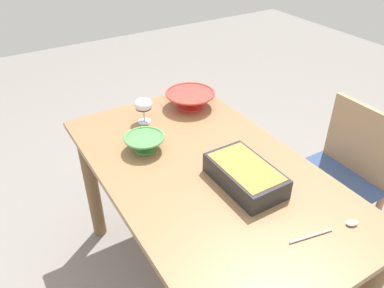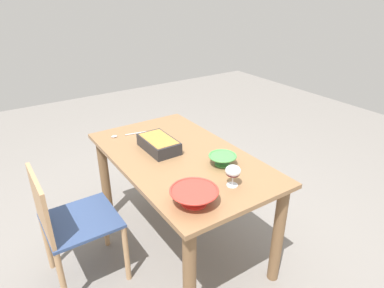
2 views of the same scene
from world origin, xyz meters
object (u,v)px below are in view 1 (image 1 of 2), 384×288
(dining_table, at_px, (206,194))
(wine_glass, at_px, (143,106))
(mixing_bowl, at_px, (190,99))
(small_bowl, at_px, (145,142))
(chair, at_px, (337,176))
(serving_spoon, at_px, (337,227))
(casserole_dish, at_px, (245,174))

(dining_table, distance_m, wine_glass, 0.53)
(dining_table, bearing_deg, mixing_bowl, -23.93)
(wine_glass, distance_m, small_bowl, 0.25)
(wine_glass, bearing_deg, dining_table, -173.44)
(chair, xyz_separation_m, small_bowl, (0.36, 0.92, 0.33))
(dining_table, xyz_separation_m, serving_spoon, (-0.51, -0.20, 0.14))
(dining_table, height_order, small_bowl, small_bowl)
(casserole_dish, distance_m, serving_spoon, 0.38)
(dining_table, xyz_separation_m, small_bowl, (0.26, 0.16, 0.18))
(wine_glass, bearing_deg, mixing_bowl, -86.00)
(chair, xyz_separation_m, wine_glass, (0.58, 0.82, 0.38))
(chair, bearing_deg, small_bowl, 68.73)
(chair, distance_m, casserole_dish, 0.77)
(dining_table, bearing_deg, small_bowl, 31.48)
(mixing_bowl, relative_size, serving_spoon, 0.97)
(casserole_dish, relative_size, mixing_bowl, 1.22)
(chair, bearing_deg, casserole_dish, 94.83)
(casserole_dish, xyz_separation_m, serving_spoon, (-0.35, -0.12, -0.04))
(wine_glass, bearing_deg, chair, -125.41)
(dining_table, xyz_separation_m, casserole_dish, (-0.16, -0.07, 0.18))
(chair, height_order, mixing_bowl, mixing_bowl)
(serving_spoon, bearing_deg, dining_table, 20.98)
(wine_glass, relative_size, mixing_bowl, 0.50)
(wine_glass, height_order, small_bowl, wine_glass)
(wine_glass, xyz_separation_m, small_bowl, (-0.22, 0.10, -0.05))
(casserole_dish, height_order, serving_spoon, casserole_dish)
(dining_table, bearing_deg, chair, -97.50)
(serving_spoon, bearing_deg, wine_glass, 14.23)
(chair, height_order, small_bowl, chair)
(wine_glass, distance_m, serving_spoon, 1.03)
(mixing_bowl, height_order, serving_spoon, mixing_bowl)
(chair, height_order, wine_glass, wine_glass)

